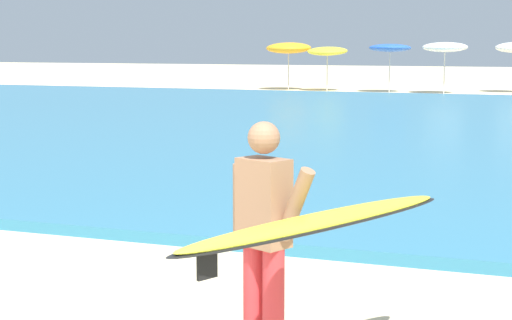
{
  "coord_description": "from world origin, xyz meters",
  "views": [
    {
      "loc": [
        3.2,
        -4.0,
        2.25
      ],
      "look_at": [
        0.25,
        3.81,
        1.1
      ],
      "focal_mm": 59.89,
      "sensor_mm": 36.0,
      "label": 1
    }
  ],
  "objects_px": {
    "surfer_with_board": "(290,230)",
    "beach_umbrella_1": "(327,51)",
    "beach_umbrella_2": "(390,48)",
    "beach_umbrella_3": "(445,47)",
    "beach_umbrella_0": "(289,48)"
  },
  "relations": [
    {
      "from": "surfer_with_board",
      "to": "beach_umbrella_1",
      "type": "xyz_separation_m",
      "value": [
        -9.44,
        33.89,
        0.84
      ]
    },
    {
      "from": "surfer_with_board",
      "to": "beach_umbrella_1",
      "type": "distance_m",
      "value": 35.19
    },
    {
      "from": "beach_umbrella_2",
      "to": "beach_umbrella_3",
      "type": "xyz_separation_m",
      "value": [
        2.51,
        -0.18,
        0.04
      ]
    },
    {
      "from": "beach_umbrella_1",
      "to": "beach_umbrella_3",
      "type": "xyz_separation_m",
      "value": [
        5.52,
        -0.34,
        0.2
      ]
    },
    {
      "from": "beach_umbrella_1",
      "to": "beach_umbrella_3",
      "type": "height_order",
      "value": "beach_umbrella_3"
    },
    {
      "from": "beach_umbrella_2",
      "to": "beach_umbrella_3",
      "type": "bearing_deg",
      "value": -4.13
    },
    {
      "from": "beach_umbrella_0",
      "to": "beach_umbrella_1",
      "type": "distance_m",
      "value": 2.05
    },
    {
      "from": "surfer_with_board",
      "to": "beach_umbrella_3",
      "type": "xyz_separation_m",
      "value": [
        -3.91,
        33.56,
        1.04
      ]
    },
    {
      "from": "beach_umbrella_2",
      "to": "beach_umbrella_0",
      "type": "bearing_deg",
      "value": 174.92
    },
    {
      "from": "surfer_with_board",
      "to": "beach_umbrella_1",
      "type": "bearing_deg",
      "value": 105.56
    },
    {
      "from": "surfer_with_board",
      "to": "beach_umbrella_3",
      "type": "bearing_deg",
      "value": 96.65
    },
    {
      "from": "surfer_with_board",
      "to": "beach_umbrella_2",
      "type": "xyz_separation_m",
      "value": [
        -6.42,
        33.74,
        0.99
      ]
    },
    {
      "from": "beach_umbrella_2",
      "to": "beach_umbrella_3",
      "type": "height_order",
      "value": "beach_umbrella_3"
    },
    {
      "from": "surfer_with_board",
      "to": "beach_umbrella_1",
      "type": "height_order",
      "value": "beach_umbrella_1"
    },
    {
      "from": "beach_umbrella_1",
      "to": "beach_umbrella_0",
      "type": "bearing_deg",
      "value": 171.78
    }
  ]
}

